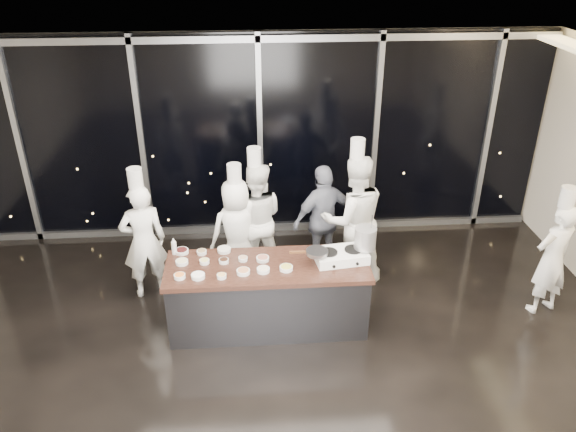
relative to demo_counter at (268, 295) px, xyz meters
name	(u,v)px	position (x,y,z in m)	size (l,w,h in m)	color
ground	(272,374)	(0.00, -0.90, -0.45)	(9.00, 9.00, 0.00)	black
room_shell	(287,196)	(0.18, -0.90, 1.79)	(9.02, 7.02, 3.21)	beige
window_wall	(260,138)	(0.00, 2.53, 1.14)	(8.90, 0.11, 3.20)	black
demo_counter	(268,295)	(0.00, 0.00, 0.00)	(2.46, 0.86, 0.90)	#37363B
stove	(341,255)	(0.90, 0.05, 0.51)	(0.68, 0.47, 0.14)	white
frying_pan	(316,252)	(0.59, -0.01, 0.61)	(0.48, 0.30, 0.04)	gray
stock_pot	(365,238)	(1.19, 0.09, 0.72)	(0.27, 0.27, 0.27)	silver
prep_bowls	(223,263)	(-0.53, 0.04, 0.47)	(1.44, 0.73, 0.05)	silver
squeeze_bottle	(174,246)	(-1.14, 0.34, 0.56)	(0.06, 0.06, 0.23)	silver
chef_far_left	(144,240)	(-1.60, 0.83, 0.38)	(0.68, 0.55, 1.86)	white
chef_left	(237,230)	(-0.38, 1.11, 0.33)	(0.86, 0.70, 1.76)	white
chef_center	(256,219)	(-0.11, 1.29, 0.40)	(0.82, 0.64, 1.92)	white
guest	(324,219)	(0.85, 1.28, 0.36)	(1.04, 0.74, 1.63)	#141D37
chef_right	(353,219)	(1.22, 1.01, 0.49)	(0.99, 0.82, 2.11)	white
chef_side	(552,258)	(3.61, 0.07, 0.34)	(0.65, 0.53, 1.78)	white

